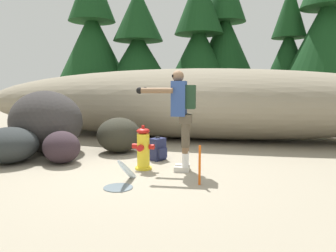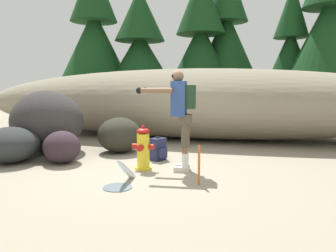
{
  "view_description": "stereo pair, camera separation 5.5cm",
  "coord_description": "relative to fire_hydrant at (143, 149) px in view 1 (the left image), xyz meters",
  "views": [
    {
      "loc": [
        1.77,
        -5.51,
        1.48
      ],
      "look_at": [
        0.26,
        0.23,
        0.75
      ],
      "focal_mm": 35.29,
      "sensor_mm": 36.0,
      "label": 1
    },
    {
      "loc": [
        1.83,
        -5.5,
        1.48
      ],
      "look_at": [
        0.26,
        0.23,
        0.75
      ],
      "focal_mm": 35.29,
      "sensor_mm": 36.0,
      "label": 2
    }
  ],
  "objects": [
    {
      "name": "pine_tree_right",
      "position": [
        0.6,
        8.52,
        3.27
      ],
      "size": [
        2.64,
        2.64,
        6.43
      ],
      "color": "#47331E",
      "rests_on": "ground_plane"
    },
    {
      "name": "boulder_mid",
      "position": [
        -1.67,
        0.05,
        -0.05
      ],
      "size": [
        1.07,
        1.07,
        0.62
      ],
      "primitive_type": "ellipsoid",
      "rotation": [
        0.0,
        0.0,
        2.36
      ],
      "color": "#31242A",
      "rests_on": "ground_plane"
    },
    {
      "name": "dirt_embankment",
      "position": [
        0.11,
        3.79,
        0.61
      ],
      "size": [
        13.44,
        3.2,
        1.95
      ],
      "primitive_type": "ellipsoid",
      "color": "gray",
      "rests_on": "ground_plane"
    },
    {
      "name": "spare_backpack",
      "position": [
        0.04,
        0.76,
        -0.15
      ],
      "size": [
        0.35,
        0.36,
        0.47
      ],
      "rotation": [
        0.0,
        0.0,
        5.83
      ],
      "color": "#23284C",
      "rests_on": "ground_plane"
    },
    {
      "name": "boulder_small",
      "position": [
        -2.66,
        -0.17,
        -0.02
      ],
      "size": [
        1.53,
        1.57,
        0.69
      ],
      "primitive_type": "ellipsoid",
      "rotation": [
        0.0,
        0.0,
        2.11
      ],
      "color": "#2A2E2E",
      "rests_on": "ground_plane"
    },
    {
      "name": "boulder_large",
      "position": [
        -2.59,
        0.92,
        0.32
      ],
      "size": [
        2.37,
        2.36,
        1.37
      ],
      "primitive_type": "ellipsoid",
      "rotation": [
        0.0,
        0.0,
        5.52
      ],
      "color": "#322F2E",
      "rests_on": "ground_plane"
    },
    {
      "name": "pine_tree_center",
      "position": [
        -0.32,
        7.71,
        2.7
      ],
      "size": [
        2.97,
        2.97,
        5.93
      ],
      "color": "#47331E",
      "rests_on": "ground_plane"
    },
    {
      "name": "ground_plane",
      "position": [
        0.11,
        0.07,
        -0.38
      ],
      "size": [
        56.0,
        56.0,
        0.04
      ],
      "primitive_type": "cube",
      "color": "gray"
    },
    {
      "name": "boulder_outlier",
      "position": [
        -1.02,
        1.3,
        0.02
      ],
      "size": [
        1.02,
        1.07,
        0.77
      ],
      "primitive_type": "ellipsoid",
      "rotation": [
        0.0,
        0.0,
        1.5
      ],
      "color": "#2C2B22",
      "rests_on": "ground_plane"
    },
    {
      "name": "pine_tree_left",
      "position": [
        -2.54,
        6.86,
        2.48
      ],
      "size": [
        2.96,
        2.96,
        5.22
      ],
      "color": "#47331E",
      "rests_on": "ground_plane"
    },
    {
      "name": "pine_tree_far_right",
      "position": [
        3.07,
        8.16,
        2.56
      ],
      "size": [
        2.0,
        2.0,
        5.34
      ],
      "color": "#47331E",
      "rests_on": "ground_plane"
    },
    {
      "name": "survey_stake",
      "position": [
        1.12,
        -0.67,
        -0.06
      ],
      "size": [
        0.04,
        0.04,
        0.6
      ],
      "primitive_type": "cylinder",
      "color": "#E55914",
      "rests_on": "ground_plane"
    },
    {
      "name": "pine_tree_far_left",
      "position": [
        -4.3,
        6.53,
        3.16
      ],
      "size": [
        2.78,
        2.78,
        6.32
      ],
      "color": "#47331E",
      "rests_on": "ground_plane"
    },
    {
      "name": "fire_hydrant",
      "position": [
        0.0,
        0.0,
        0.0
      ],
      "size": [
        0.4,
        0.35,
        0.79
      ],
      "color": "yellow",
      "rests_on": "ground_plane"
    },
    {
      "name": "utility_worker",
      "position": [
        0.65,
        0.07,
        0.74
      ],
      "size": [
        1.01,
        0.6,
        1.74
      ],
      "rotation": [
        0.0,
        0.0,
        -3.03
      ],
      "color": "beige",
      "rests_on": "ground_plane"
    },
    {
      "name": "hydrant_water_jet",
      "position": [
        0.0,
        -0.72,
        -0.29
      ],
      "size": [
        0.43,
        1.21,
        0.73
      ],
      "color": "silver",
      "rests_on": "ground_plane"
    },
    {
      "name": "pine_tree_ridge_end",
      "position": [
        4.25,
        7.42,
        3.36
      ],
      "size": [
        2.91,
        2.91,
        6.71
      ],
      "color": "#47331E",
      "rests_on": "ground_plane"
    }
  ]
}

